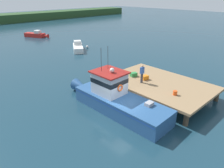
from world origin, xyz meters
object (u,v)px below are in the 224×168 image
Objects in this scene: crate_stack_mid_dock at (134,74)px; mooring_buoy_spare_mooring at (87,47)px; bait_bucket at (175,93)px; moored_boat_mid_harbor at (78,47)px; crate_stack_near_edge at (145,77)px; deckhand_by_the_boat at (142,73)px; main_fishing_boat at (115,98)px; moored_boat_off_the_point at (36,35)px.

crate_stack_mid_dock is 17.05m from mooring_buoy_spare_mooring.
bait_bucket is 21.18m from moored_boat_mid_harbor.
deckhand_by_the_boat reaches higher than crate_stack_near_edge.
main_fishing_boat is 33.27m from moored_boat_off_the_point.
deckhand_by_the_boat is (-0.78, -0.25, 0.67)m from crate_stack_near_edge.
main_fishing_boat is at bearing -104.79° from moored_boat_off_the_point.
moored_boat_mid_harbor is (8.61, 17.42, -0.52)m from main_fishing_boat.
mooring_buoy_spare_mooring is at bearing 67.75° from deckhand_by_the_boat.
moored_boat_mid_harbor is at bearing -179.38° from mooring_buoy_spare_mooring.
crate_stack_mid_dock is at bearing 66.74° from deckhand_by_the_boat.
crate_stack_mid_dock is 4.82m from bait_bucket.
crate_stack_near_edge is at bearing -110.26° from mooring_buoy_spare_mooring.
crate_stack_near_edge is at bearing -104.55° from moored_boat_mid_harbor.
deckhand_by_the_boat reaches higher than crate_stack_mid_dock.
moored_boat_mid_harbor is at bearing 75.83° from bait_bucket.
moored_boat_off_the_point is at bearing 90.46° from moored_boat_mid_harbor.
main_fishing_boat reaches higher than deckhand_by_the_boat.
main_fishing_boat reaches higher than crate_stack_mid_dock.
moored_boat_mid_harbor is (4.55, 15.74, -0.89)m from crate_stack_mid_dock.
moored_boat_off_the_point is 12.75× the size of mooring_buoy_spare_mooring.
crate_stack_near_edge is 0.11× the size of moored_boat_off_the_point.
bait_bucket is 0.21× the size of deckhand_by_the_boat.
crate_stack_near_edge is 17.54m from moored_boat_mid_harbor.
main_fishing_boat reaches higher than bait_bucket.
deckhand_by_the_boat is at bearing -162.25° from crate_stack_near_edge.
crate_stack_near_edge reaches higher than moored_boat_mid_harbor.
crate_stack_mid_dock is at bearing -106.12° from moored_boat_mid_harbor.
mooring_buoy_spare_mooring is (1.87, 0.02, -0.28)m from moored_boat_mid_harbor.
moored_boat_mid_harbor is at bearing 63.69° from main_fishing_boat.
crate_stack_near_edge is at bearing -83.16° from crate_stack_mid_dock.
main_fishing_boat is at bearing -157.50° from crate_stack_mid_dock.
crate_stack_mid_dock is (-0.15, 1.22, -0.01)m from crate_stack_near_edge.
mooring_buoy_spare_mooring is (7.04, 17.22, -1.85)m from deckhand_by_the_boat.
crate_stack_mid_dock is at bearing -98.27° from moored_boat_off_the_point.
crate_stack_mid_dock is at bearing -112.15° from mooring_buoy_spare_mooring.
moored_boat_off_the_point is at bearing 81.00° from deckhand_by_the_boat.
bait_bucket is (3.43, -3.09, 0.36)m from main_fishing_boat.
main_fishing_boat is at bearing -176.40° from deckhand_by_the_boat.
main_fishing_boat is 4.25m from crate_stack_near_edge.
moored_boat_off_the_point is 1.01× the size of moored_boat_mid_harbor.
crate_stack_near_edge is at bearing 6.30° from main_fishing_boat.
main_fishing_boat is 16.42× the size of crate_stack_mid_dock.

